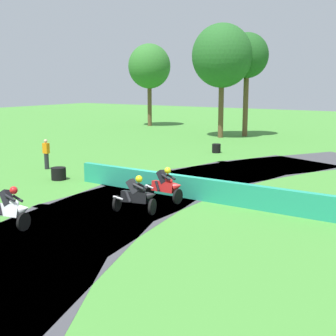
% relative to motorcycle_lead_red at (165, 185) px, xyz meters
% --- Properties ---
extents(ground_plane, '(120.00, 120.00, 0.00)m').
position_rel_motorcycle_lead_red_xyz_m(ground_plane, '(-1.29, 1.04, -0.66)').
color(ground_plane, '#428433').
extents(track_asphalt, '(10.66, 32.41, 0.01)m').
position_rel_motorcycle_lead_red_xyz_m(track_asphalt, '(0.04, 1.01, -0.66)').
color(track_asphalt, '#3D3D42').
rests_on(track_asphalt, ground).
extents(safety_barrier, '(19.51, 0.80, 0.90)m').
position_rel_motorcycle_lead_red_xyz_m(safety_barrier, '(4.48, 0.90, -0.21)').
color(safety_barrier, '#239375').
rests_on(safety_barrier, ground).
extents(motorcycle_lead_red, '(1.69, 0.72, 1.42)m').
position_rel_motorcycle_lead_red_xyz_m(motorcycle_lead_red, '(0.00, 0.00, 0.00)').
color(motorcycle_lead_red, black).
rests_on(motorcycle_lead_red, ground).
extents(motorcycle_chase_black, '(1.68, 0.98, 1.42)m').
position_rel_motorcycle_lead_red_xyz_m(motorcycle_chase_black, '(0.03, -1.93, 0.00)').
color(motorcycle_chase_black, black).
rests_on(motorcycle_chase_black, ground).
extents(motorcycle_trailing_white, '(1.67, 1.00, 1.43)m').
position_rel_motorcycle_lead_red_xyz_m(motorcycle_trailing_white, '(-2.44, -5.52, -0.02)').
color(motorcycle_trailing_white, black).
rests_on(motorcycle_trailing_white, ground).
extents(tire_stack_near, '(0.57, 0.57, 0.60)m').
position_rel_motorcycle_lead_red_xyz_m(tire_stack_near, '(-4.11, 12.49, -0.36)').
color(tire_stack_near, black).
rests_on(tire_stack_near, ground).
extents(tire_stack_mid_a, '(0.71, 0.71, 0.60)m').
position_rel_motorcycle_lead_red_xyz_m(tire_stack_mid_a, '(-6.62, 0.64, -0.36)').
color(tire_stack_mid_a, black).
rests_on(tire_stack_mid_a, ground).
extents(track_marshal, '(0.34, 0.24, 1.63)m').
position_rel_motorcycle_lead_red_xyz_m(track_marshal, '(-9.23, 2.28, 0.16)').
color(track_marshal, '#232328').
rests_on(track_marshal, ground).
extents(tree_far_left, '(3.61, 3.61, 8.75)m').
position_rel_motorcycle_lead_red_xyz_m(tree_far_left, '(-6.38, 22.32, 6.10)').
color(tree_far_left, brown).
rests_on(tree_far_left, ground).
extents(tree_mid_rise, '(4.99, 4.99, 9.40)m').
position_rel_motorcycle_lead_red_xyz_m(tree_mid_rise, '(-7.74, 20.35, 6.09)').
color(tree_mid_rise, brown).
rests_on(tree_mid_rise, ground).
extents(tree_behind_barrier, '(4.41, 4.41, 8.56)m').
position_rel_motorcycle_lead_red_xyz_m(tree_behind_barrier, '(-18.74, 25.54, 5.55)').
color(tree_behind_barrier, brown).
rests_on(tree_behind_barrier, ground).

